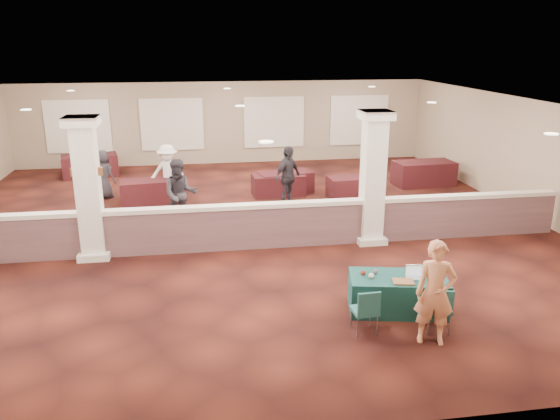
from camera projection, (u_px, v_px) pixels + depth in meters
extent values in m
plane|color=#471A11|center=(243.00, 228.00, 14.40)|extent=(16.00, 16.00, 0.00)
cube|color=gray|center=(224.00, 123.00, 21.46)|extent=(16.00, 0.04, 3.20)
cube|color=gray|center=(300.00, 322.00, 6.38)|extent=(16.00, 0.04, 3.20)
cube|color=gray|center=(529.00, 159.00, 15.09)|extent=(0.04, 16.00, 3.20)
cube|color=white|center=(240.00, 105.00, 13.44)|extent=(16.00, 16.00, 0.02)
cube|color=brown|center=(248.00, 228.00, 12.83)|extent=(15.60, 0.20, 1.00)
cube|color=beige|center=(247.00, 206.00, 12.67)|extent=(15.60, 0.28, 0.10)
cube|color=silver|center=(88.00, 189.00, 11.99)|extent=(0.50, 0.50, 3.20)
cube|color=silver|center=(95.00, 254.00, 12.45)|extent=(0.70, 0.70, 0.16)
cube|color=silver|center=(81.00, 121.00, 11.54)|extent=(0.72, 0.72, 0.20)
cube|color=silver|center=(373.00, 178.00, 12.94)|extent=(0.50, 0.50, 3.20)
cube|color=silver|center=(370.00, 238.00, 13.40)|extent=(0.70, 0.70, 0.16)
cube|color=silver|center=(376.00, 115.00, 12.50)|extent=(0.72, 0.72, 0.20)
cylinder|color=brown|center=(73.00, 172.00, 11.83)|extent=(0.12, 0.12, 0.18)
cylinder|color=white|center=(73.00, 172.00, 11.83)|extent=(0.09, 0.09, 0.10)
cylinder|color=brown|center=(100.00, 171.00, 11.91)|extent=(0.12, 0.12, 0.18)
cylinder|color=white|center=(100.00, 171.00, 11.91)|extent=(0.09, 0.09, 0.10)
cube|color=#103C3A|center=(397.00, 294.00, 9.92)|extent=(1.87, 1.20, 0.66)
cube|color=#225E63|center=(438.00, 309.00, 9.22)|extent=(0.49, 0.49, 0.05)
cube|color=#225E63|center=(442.00, 302.00, 8.98)|extent=(0.39, 0.13, 0.39)
cylinder|color=slate|center=(429.00, 324.00, 9.14)|extent=(0.03, 0.03, 0.37)
cylinder|color=slate|center=(449.00, 325.00, 9.11)|extent=(0.03, 0.03, 0.37)
cylinder|color=slate|center=(425.00, 315.00, 9.46)|extent=(0.03, 0.03, 0.37)
cylinder|color=slate|center=(445.00, 315.00, 9.44)|extent=(0.03, 0.03, 0.37)
cube|color=#225E63|center=(365.00, 311.00, 9.16)|extent=(0.43, 0.43, 0.05)
cube|color=#225E63|center=(369.00, 304.00, 8.92)|extent=(0.39, 0.06, 0.39)
cylinder|color=slate|center=(358.00, 328.00, 9.03)|extent=(0.02, 0.02, 0.37)
cylinder|color=slate|center=(377.00, 326.00, 9.10)|extent=(0.02, 0.02, 0.37)
cylinder|color=slate|center=(351.00, 318.00, 9.35)|extent=(0.02, 0.02, 0.37)
cylinder|color=slate|center=(370.00, 316.00, 9.41)|extent=(0.02, 0.02, 0.37)
imported|color=#DD7F60|center=(435.00, 293.00, 8.72)|extent=(0.73, 0.59, 1.75)
cube|color=black|center=(150.00, 191.00, 16.53)|extent=(1.84, 1.11, 0.70)
cube|color=black|center=(278.00, 185.00, 17.33)|extent=(1.68, 0.91, 0.66)
cube|color=black|center=(354.00, 187.00, 17.08)|extent=(1.69, 0.94, 0.66)
cube|color=black|center=(90.00, 166.00, 19.69)|extent=(2.07, 1.33, 0.78)
cube|color=black|center=(285.00, 183.00, 17.56)|extent=(1.85, 1.22, 0.69)
cube|color=black|center=(424.00, 173.00, 18.53)|extent=(2.04, 1.12, 0.80)
imported|color=black|center=(180.00, 194.00, 14.08)|extent=(0.93, 0.57, 1.85)
imported|color=silver|center=(168.00, 173.00, 16.68)|extent=(1.17, 0.69, 1.72)
imported|color=black|center=(288.00, 177.00, 15.99)|extent=(1.13, 1.08, 1.80)
imported|color=black|center=(103.00, 174.00, 16.88)|extent=(0.85, 0.72, 1.52)
cube|color=silver|center=(414.00, 278.00, 9.76)|extent=(0.34, 0.27, 0.02)
cube|color=silver|center=(414.00, 270.00, 9.83)|extent=(0.30, 0.07, 0.20)
cube|color=silver|center=(414.00, 271.00, 9.83)|extent=(0.27, 0.06, 0.17)
cube|color=#AC651B|center=(403.00, 282.00, 9.60)|extent=(0.41, 0.34, 0.03)
sphere|color=beige|center=(371.00, 276.00, 9.74)|extent=(0.10, 0.10, 0.10)
sphere|color=#5B1212|center=(363.00, 273.00, 9.88)|extent=(0.09, 0.09, 0.09)
sphere|color=#48484C|center=(375.00, 272.00, 9.93)|extent=(0.09, 0.09, 0.09)
cube|color=red|center=(435.00, 283.00, 9.55)|extent=(0.11, 0.05, 0.01)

